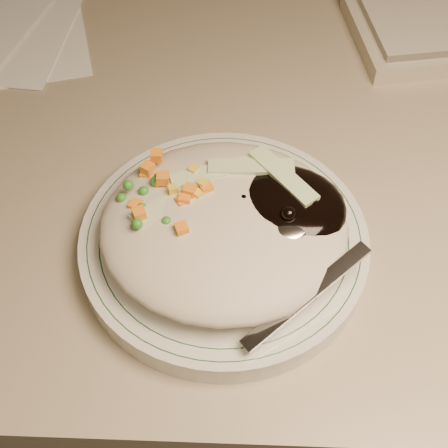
{
  "coord_description": "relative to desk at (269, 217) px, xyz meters",
  "views": [
    {
      "loc": [
        -0.04,
        0.89,
        1.16
      ],
      "look_at": [
        -0.05,
        1.19,
        0.78
      ],
      "focal_mm": 50.0,
      "sensor_mm": 36.0,
      "label": 1
    }
  ],
  "objects": [
    {
      "name": "desk",
      "position": [
        0.0,
        0.0,
        0.0
      ],
      "size": [
        1.4,
        0.7,
        0.74
      ],
      "color": "gray",
      "rests_on": "ground"
    },
    {
      "name": "plate",
      "position": [
        -0.05,
        -0.19,
        0.21
      ],
      "size": [
        0.23,
        0.23,
        0.02
      ],
      "primitive_type": "cylinder",
      "color": "silver",
      "rests_on": "desk"
    },
    {
      "name": "plate_rim",
      "position": [
        -0.05,
        -0.19,
        0.22
      ],
      "size": [
        0.22,
        0.22,
        0.0
      ],
      "color": "#144723",
      "rests_on": "plate"
    },
    {
      "name": "meal",
      "position": [
        -0.05,
        -0.19,
        0.24
      ],
      "size": [
        0.2,
        0.19,
        0.05
      ],
      "color": "#BEB29A",
      "rests_on": "plate"
    }
  ]
}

